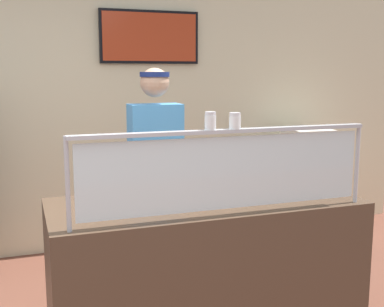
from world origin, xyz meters
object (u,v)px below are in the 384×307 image
Objects in this scene: parmesan_shaker at (210,122)px; pepper_flake_shaker at (235,122)px; worker_figure at (157,171)px; pizza_box_stack at (308,140)px; pizza_server at (177,193)px; pizza_tray at (182,195)px.

parmesan_shaker is 0.14m from pepper_flake_shaker.
pizza_box_stack is at bearing 24.73° from worker_figure.
pepper_flake_shaker is 1.16m from worker_figure.
worker_figure is at bearing 87.00° from pizza_server.
pizza_box_stack is at bearing 38.36° from pizza_tray.
pizza_tray is 4.22× the size of parmesan_shaker.
pizza_box_stack reaches higher than pizza_server.
worker_figure reaches higher than parmesan_shaker.
pizza_tray is 0.05m from pizza_server.
worker_figure is at bearing 97.97° from pepper_flake_shaker.
worker_figure is (0.00, 0.61, 0.04)m from pizza_tray.
parmesan_shaker is (0.05, -0.43, 0.48)m from pizza_server.
pizza_server is at bearing 114.00° from pepper_flake_shaker.
pizza_box_stack is (1.88, 1.48, 0.06)m from pizza_server.
pizza_tray is at bearing 27.24° from pizza_server.
worker_figure is (-0.15, 1.06, -0.46)m from pepper_flake_shaker.
worker_figure reaches higher than pizza_server.
pepper_flake_shaker is 2.58m from pizza_box_stack.
worker_figure reaches higher than pizza_box_stack.
worker_figure is (-0.01, 1.06, -0.46)m from parmesan_shaker.
parmesan_shaker reaches higher than pizza_server.
pepper_flake_shaker is at bearing -65.18° from pizza_server.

